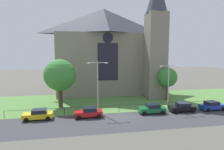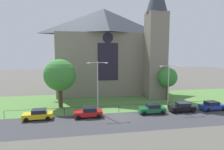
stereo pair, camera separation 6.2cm
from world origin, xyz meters
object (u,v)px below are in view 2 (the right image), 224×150
at_px(tree_left_near, 60,75).
at_px(parked_car_blue, 212,106).
at_px(parked_car_black, 182,107).
at_px(parked_car_red, 89,112).
at_px(parked_car_green, 152,109).
at_px(church_building, 107,50).
at_px(tree_right_near, 167,77).
at_px(parked_car_yellow, 38,114).
at_px(streetlamp_far, 169,81).
at_px(streetlamp_near, 98,81).

relative_size(tree_left_near, parked_car_blue, 2.00).
bearing_deg(parked_car_black, parked_car_red, 0.60).
bearing_deg(parked_car_green, parked_car_red, 2.39).
distance_m(church_building, tree_right_near, 15.86).
distance_m(tree_left_near, parked_car_black, 21.59).
bearing_deg(parked_car_green, parked_car_yellow, 1.15).
distance_m(parked_car_yellow, parked_car_black, 22.75).
bearing_deg(parked_car_black, parked_car_yellow, -0.27).
xyz_separation_m(church_building, tree_left_near, (-10.41, -11.80, -4.53)).
distance_m(church_building, parked_car_black, 22.73).
bearing_deg(streetlamp_far, streetlamp_near, -180.00).
distance_m(tree_right_near, streetlamp_far, 7.02).
height_order(tree_left_near, parked_car_blue, tree_left_near).
relative_size(streetlamp_far, parked_car_black, 1.83).
height_order(church_building, parked_car_green, church_building).
relative_size(parked_car_red, parked_car_blue, 0.99).
height_order(parked_car_red, parked_car_green, same).
distance_m(streetlamp_near, parked_car_green, 9.84).
bearing_deg(parked_car_red, parked_car_blue, -179.46).
bearing_deg(tree_right_near, parked_car_yellow, -161.94).
distance_m(parked_car_green, parked_car_black, 5.26).
bearing_deg(streetlamp_near, parked_car_black, -6.61).
xyz_separation_m(parked_car_red, parked_car_green, (10.17, 0.11, 0.00)).
xyz_separation_m(church_building, parked_car_black, (9.57, -18.28, -9.53)).
relative_size(tree_right_near, parked_car_green, 1.57).
xyz_separation_m(tree_left_near, parked_car_green, (14.73, -6.46, -4.99)).
bearing_deg(parked_car_blue, parked_car_black, 175.99).
height_order(tree_left_near, streetlamp_near, tree_left_near).
relative_size(church_building, streetlamp_far, 3.38).
xyz_separation_m(streetlamp_far, parked_car_black, (1.77, -1.60, -4.20)).
relative_size(church_building, tree_right_near, 3.90).
relative_size(parked_car_red, parked_car_green, 0.99).
bearing_deg(streetlamp_far, parked_car_red, -172.94).
distance_m(parked_car_red, parked_car_green, 10.17).
relative_size(streetlamp_near, streetlamp_far, 1.09).
height_order(streetlamp_far, parked_car_blue, streetlamp_far).
relative_size(parked_car_black, parked_car_blue, 0.98).
bearing_deg(parked_car_black, tree_left_near, -17.68).
xyz_separation_m(tree_right_near, parked_car_black, (-1.11, -8.00, -3.91)).
height_order(church_building, streetlamp_near, church_building).
distance_m(tree_right_near, tree_left_near, 21.18).
bearing_deg(tree_right_near, parked_car_black, -97.94).
distance_m(church_building, streetlamp_far, 19.16).
height_order(tree_right_near, tree_left_near, tree_left_near).
bearing_deg(church_building, parked_car_blue, -50.70).
height_order(tree_left_near, parked_car_yellow, tree_left_near).
bearing_deg(parked_car_green, tree_right_near, -126.83).
bearing_deg(tree_right_near, parked_car_blue, -61.70).
xyz_separation_m(streetlamp_far, parked_car_green, (-3.48, -1.58, -4.20)).
bearing_deg(church_building, parked_car_red, -107.69).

